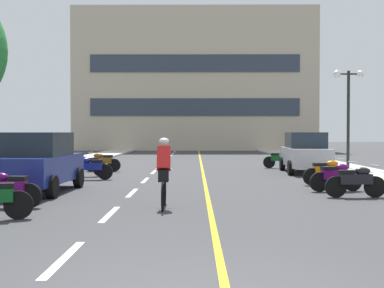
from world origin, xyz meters
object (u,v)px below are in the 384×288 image
motorcycle_2 (7,188)px  motorcycle_8 (102,161)px  cyclist_rider (164,171)px  motorcycle_6 (90,168)px  parked_car_near (39,162)px  motorcycle_3 (356,181)px  parked_car_mid (305,152)px  street_lamp_mid (348,96)px  motorcycle_9 (280,159)px  motorcycle_4 (336,176)px  motorcycle_5 (327,172)px  motorcycle_7 (86,165)px

motorcycle_2 → motorcycle_8: 11.32m
motorcycle_8 → cyclist_rider: cyclist_rider is taller
motorcycle_6 → motorcycle_8: bearing=94.0°
parked_car_near → motorcycle_2: (0.21, -3.16, -0.44)m
motorcycle_3 → parked_car_mid: bearing=86.9°
street_lamp_mid → motorcycle_9: street_lamp_mid is taller
motorcycle_6 → motorcycle_4: bearing=-24.3°
parked_car_near → motorcycle_8: parked_car_near is taller
parked_car_mid → motorcycle_4: size_ratio=2.53×
parked_car_mid → motorcycle_5: 5.43m
parked_car_mid → motorcycle_6: 9.64m
motorcycle_6 → motorcycle_8: 4.11m
motorcycle_9 → motorcycle_8: bearing=-166.0°
parked_car_mid → cyclist_rider: 12.14m
cyclist_rider → motorcycle_6: bearing=114.3°
street_lamp_mid → motorcycle_6: street_lamp_mid is taller
motorcycle_7 → motorcycle_9: size_ratio=1.01×
street_lamp_mid → parked_car_near: street_lamp_mid is taller
cyclist_rider → motorcycle_7: bearing=113.2°
motorcycle_5 → motorcycle_9: same height
street_lamp_mid → motorcycle_9: 4.52m
motorcycle_7 → motorcycle_9: 10.00m
street_lamp_mid → motorcycle_8: street_lamp_mid is taller
motorcycle_6 → motorcycle_7: 1.47m
motorcycle_2 → motorcycle_5: same height
motorcycle_2 → motorcycle_6: same height
parked_car_mid → motorcycle_6: (-8.98, -3.48, -0.44)m
motorcycle_4 → street_lamp_mid: bearing=71.2°
motorcycle_5 → motorcycle_6: bearing=167.4°
motorcycle_2 → motorcycle_4: (8.88, 3.44, 0.00)m
motorcycle_5 → parked_car_near: bearing=-167.0°
street_lamp_mid → motorcycle_4: 9.57m
motorcycle_2 → parked_car_mid: bearing=48.4°
motorcycle_5 → cyclist_rider: bearing=-134.9°
motorcycle_7 → cyclist_rider: size_ratio=0.96×
parked_car_near → motorcycle_4: parked_car_near is taller
motorcycle_6 → motorcycle_9: same height
motorcycle_2 → motorcycle_9: (8.83, 13.46, 0.00)m
parked_car_mid → motorcycle_9: size_ratio=2.55×
motorcycle_4 → cyclist_rider: cyclist_rider is taller
parked_car_near → motorcycle_3: parked_car_near is taller
cyclist_rider → motorcycle_2: bearing=179.8°
motorcycle_4 → motorcycle_7: bearing=149.5°
motorcycle_3 → motorcycle_6: same height
parked_car_mid → street_lamp_mid: bearing=29.6°
parked_car_mid → motorcycle_5: (-0.42, -5.40, -0.44)m
motorcycle_7 → motorcycle_9: bearing=28.9°
parked_car_near → motorcycle_7: (0.29, 5.47, -0.44)m
motorcycle_5 → motorcycle_2: bearing=-149.7°
motorcycle_3 → motorcycle_4: same height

